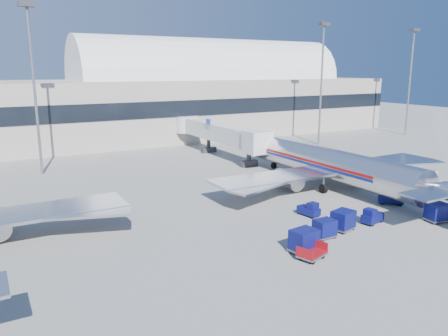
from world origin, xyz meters
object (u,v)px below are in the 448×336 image
barrier_far (429,175)px  cart_train_c (304,240)px  airliner_main (335,165)px  cart_train_b (324,228)px  mast_east (322,66)px  jetbridge_near (215,132)px  tug_lead (372,216)px  cart_solo_near (437,212)px  cart_train_a (343,220)px  tug_left (309,210)px  mast_west (32,65)px  tug_right (390,197)px  cart_open_red (312,254)px  barrier_mid (413,178)px  mast_far_east (411,67)px  barrier_near (395,181)px

barrier_far → cart_train_c: cart_train_c is taller
airliner_main → cart_train_b: bearing=-136.0°
mast_east → jetbridge_near: bearing=177.9°
tug_lead → cart_solo_near: cart_solo_near is taller
airliner_main → cart_train_a: 14.61m
tug_left → barrier_far: bearing=-89.3°
jetbridge_near → cart_train_b: bearing=-104.3°
tug_lead → mast_west: bearing=111.5°
mast_west → cart_train_b: 43.54m
cart_train_a → tug_lead: bearing=-13.8°
tug_lead → tug_right: bearing=15.5°
tug_left → cart_open_red: bearing=132.1°
barrier_mid → cart_train_a: (-20.63, -8.57, 0.53)m
mast_west → cart_solo_near: 51.41m
cart_train_b → cart_train_c: (-3.52, -1.53, 0.14)m
cart_train_a → cart_train_b: cart_train_a is taller
cart_solo_near → barrier_far: bearing=49.2°
tug_right → jetbridge_near: bearing=139.9°
tug_right → cart_train_b: bearing=-118.4°
cart_train_c → cart_solo_near: size_ratio=1.03×
airliner_main → barrier_far: size_ratio=12.42×
barrier_far → cart_train_c: size_ratio=1.28×
barrier_mid → cart_train_a: size_ratio=1.25×
mast_far_east → cart_train_a: 66.93m
tug_right → airliner_main: bearing=140.4°
cart_open_red → barrier_near: bearing=9.2°
mast_far_east → barrier_mid: size_ratio=7.53×
tug_right → cart_open_red: tug_right is taller
mast_west → barrier_mid: bearing=-34.1°
mast_west → barrier_far: mast_west is taller
mast_east → barrier_near: size_ratio=7.53×
jetbridge_near → tug_right: bearing=-84.6°
mast_far_east → barrier_far: size_ratio=7.53×
barrier_far → cart_solo_near: bearing=-142.1°
mast_west → mast_far_east: size_ratio=1.00×
barrier_far → cart_open_red: (-30.44, -11.96, -0.03)m
barrier_far → tug_lead: size_ratio=1.21×
barrier_mid → cart_solo_near: 15.92m
jetbridge_near → tug_lead: (-3.25, -37.37, -3.25)m
barrier_mid → tug_lead: (-16.95, -8.56, 0.23)m
mast_west → tug_left: bearing=-57.2°
mast_far_east → barrier_near: 48.57m
mast_far_east → cart_train_b: 69.47m
barrier_near → cart_train_a: bearing=-153.7°
tug_left → cart_solo_near: cart_solo_near is taller
mast_east → tug_left: mast_east is taller
tug_right → tug_left: size_ratio=1.14×
cart_train_a → cart_train_c: 6.57m
barrier_mid → cart_train_b: cart_train_b is taller
mast_west → barrier_far: (44.60, -28.00, -14.34)m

